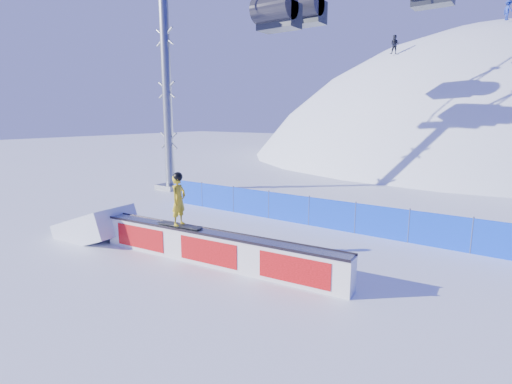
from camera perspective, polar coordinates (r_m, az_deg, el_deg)
The scene contains 6 objects.
ground at distance 11.72m, azimuth 10.19°, elevation -11.78°, with size 160.00×160.00×0.00m, color white.
snow_hill at distance 56.68m, azimuth 28.67°, elevation -13.97°, with size 64.00×64.00×64.00m.
safety_fence at distance 15.53m, azimuth 17.43°, elevation -4.12°, with size 22.05×0.05×1.30m.
rail_box at distance 12.30m, azimuth -6.11°, elevation -8.02°, with size 8.68×1.37×1.04m.
snow_ramp at distance 16.14m, azimuth -21.83°, elevation -6.07°, with size 2.67×1.78×1.00m, color white, non-canonical shape.
snowboarder at distance 12.74m, azimuth -10.99°, elevation -1.08°, with size 1.67×0.64×1.73m.
Camera 1 is at (4.52, -9.85, 4.46)m, focal length 28.00 mm.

